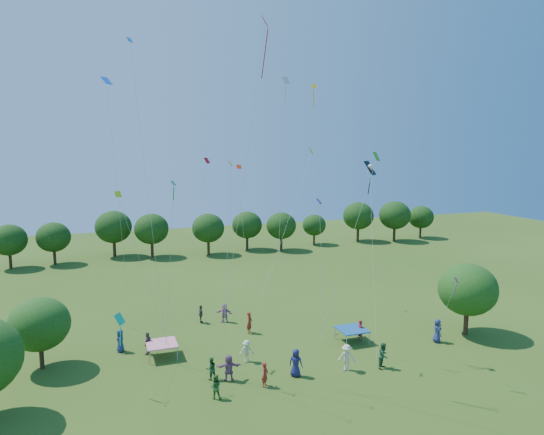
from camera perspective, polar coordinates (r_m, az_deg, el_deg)
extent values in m
cylinder|color=#422B19|center=(38.99, -25.46, -14.73)|extent=(0.31, 0.31, 1.51)
ellipsoid|color=#215117|center=(38.13, -25.69, -11.22)|extent=(4.15, 4.15, 3.73)
cylinder|color=#422B19|center=(44.41, 21.85, -11.51)|extent=(0.38, 0.38, 1.84)
ellipsoid|color=#215117|center=(43.54, 22.05, -7.85)|extent=(4.77, 4.77, 4.30)
cylinder|color=#422B19|center=(71.62, -28.40, -4.57)|extent=(0.38, 0.38, 1.87)
ellipsoid|color=#1A3F12|center=(71.10, -28.56, -2.33)|extent=(4.48, 4.48, 4.03)
cylinder|color=#422B19|center=(71.57, -24.19, -4.33)|extent=(0.38, 0.38, 1.84)
ellipsoid|color=#1A3F12|center=(71.06, -24.32, -2.12)|extent=(4.42, 4.42, 3.98)
cylinder|color=#422B19|center=(73.62, -18.04, -3.56)|extent=(0.44, 0.44, 2.14)
ellipsoid|color=#1A3F12|center=(73.06, -18.15, -1.06)|extent=(5.14, 5.14, 4.63)
cylinder|color=#422B19|center=(71.78, -13.91, -3.74)|extent=(0.42, 0.42, 2.03)
ellipsoid|color=#1A3F12|center=(71.23, -14.00, -1.32)|extent=(4.86, 4.86, 4.37)
cylinder|color=#422B19|center=(71.87, -7.48, -3.58)|extent=(0.40, 0.40, 1.96)
ellipsoid|color=#1A3F12|center=(71.34, -7.52, -1.24)|extent=(4.71, 4.71, 4.24)
cylinder|color=#422B19|center=(74.87, -2.94, -3.08)|extent=(0.39, 0.39, 1.91)
ellipsoid|color=#1A3F12|center=(74.37, -2.95, -0.88)|extent=(4.59, 4.59, 4.13)
cylinder|color=#422B19|center=(74.34, 1.09, -3.16)|extent=(0.39, 0.39, 1.89)
ellipsoid|color=#1A3F12|center=(73.84, 1.10, -0.97)|extent=(4.54, 4.54, 4.08)
cylinder|color=#422B19|center=(79.19, 4.97, -2.61)|extent=(0.33, 0.33, 1.58)
ellipsoid|color=#1A3F12|center=(78.78, 4.99, -0.89)|extent=(3.80, 3.80, 3.42)
cylinder|color=#422B19|center=(83.02, 10.06, -2.02)|extent=(0.44, 0.44, 2.13)
ellipsoid|color=#1A3F12|center=(82.53, 10.11, 0.20)|extent=(5.12, 5.12, 4.61)
cylinder|color=#422B19|center=(84.38, 14.18, -1.96)|extent=(0.45, 0.45, 2.18)
ellipsoid|color=#1A3F12|center=(83.88, 14.25, 0.27)|extent=(5.24, 5.24, 4.72)
cylinder|color=#422B19|center=(88.69, 17.05, -1.72)|extent=(0.37, 0.37, 1.81)
ellipsoid|color=#1A3F12|center=(88.29, 17.12, 0.05)|extent=(4.35, 4.35, 3.91)
cube|color=#E41A4A|center=(37.99, -12.87, -14.26)|extent=(2.20, 2.20, 0.08)
cylinder|color=#999999|center=(37.18, -14.24, -15.65)|extent=(0.05, 0.05, 1.10)
cylinder|color=#999999|center=(37.38, -11.08, -15.42)|extent=(0.05, 0.05, 1.10)
cylinder|color=#999999|center=(39.02, -14.53, -14.50)|extent=(0.05, 0.05, 1.10)
cylinder|color=#999999|center=(39.21, -11.52, -14.29)|extent=(0.05, 0.05, 1.10)
cube|color=#164E8F|center=(40.29, 9.38, -12.85)|extent=(2.20, 2.20, 0.08)
cylinder|color=#999999|center=(39.21, 8.77, -14.22)|extent=(0.05, 0.05, 1.10)
cylinder|color=#999999|center=(40.14, 11.36, -13.75)|extent=(0.05, 0.05, 1.10)
cylinder|color=#999999|center=(40.85, 7.41, -13.26)|extent=(0.05, 0.05, 1.10)
cylinder|color=#999999|center=(41.74, 9.92, -12.84)|extent=(0.05, 0.05, 1.10)
imported|color=#1C1A4E|center=(34.36, 2.82, -16.70)|extent=(1.06, 0.98, 1.92)
imported|color=maroon|center=(40.77, 10.32, -12.93)|extent=(0.52, 0.70, 1.68)
imported|color=#204C2D|center=(36.34, 12.99, -15.54)|extent=(1.02, 0.94, 1.84)
imported|color=beige|center=(36.51, -3.00, -15.42)|extent=(1.13, 0.66, 1.62)
imported|color=#433C35|center=(44.35, -8.37, -11.18)|extent=(0.50, 0.98, 1.62)
imported|color=#A25E91|center=(44.30, -5.60, -11.11)|extent=(1.61, 1.34, 1.68)
imported|color=navy|center=(39.77, -17.42, -13.66)|extent=(0.58, 0.92, 1.76)
imported|color=maroon|center=(33.07, -0.83, -17.99)|extent=(0.69, 0.73, 1.64)
imported|color=#30662B|center=(31.93, -6.68, -19.16)|extent=(0.84, 0.60, 1.53)
imported|color=beige|center=(35.50, 8.77, -15.98)|extent=(1.34, 1.07, 1.88)
imported|color=#443836|center=(38.79, -14.39, -14.14)|extent=(0.87, 1.10, 1.71)
imported|color=#915482|center=(33.92, -5.11, -17.18)|extent=(1.75, 0.87, 1.79)
imported|color=navy|center=(41.92, 18.87, -12.49)|extent=(0.66, 1.01, 1.89)
imported|color=maroon|center=(41.64, -2.66, -12.24)|extent=(0.75, 0.81, 1.83)
imported|color=#225027|center=(34.22, -7.18, -17.22)|extent=(0.79, 0.48, 1.53)
cube|color=black|center=(35.84, 11.46, 5.73)|extent=(1.30, 1.27, 1.01)
cube|color=black|center=(35.96, 11.36, 3.60)|extent=(0.07, 0.27, 1.18)
sphere|color=white|center=(35.79, 11.51, 5.88)|extent=(0.37, 0.37, 0.37)
cylinder|color=white|center=(35.80, 11.50, 5.44)|extent=(0.26, 0.52, 0.33)
cylinder|color=white|center=(35.80, 11.50, 5.44)|extent=(0.26, 0.52, 0.33)
cylinder|color=beige|center=(34.62, 11.81, -5.39)|extent=(1.51, 4.06, 12.21)
cube|color=red|center=(32.65, -0.84, 22.06)|extent=(0.64, 0.83, 0.65)
cube|color=red|center=(32.28, -0.86, 18.66)|extent=(0.29, 0.62, 2.94)
cylinder|color=beige|center=(31.44, -3.67, 2.15)|extent=(3.28, 0.20, 21.64)
cube|color=red|center=(37.69, -7.66, 6.66)|extent=(0.56, 0.58, 0.45)
cylinder|color=beige|center=(39.91, -9.40, -2.99)|extent=(2.02, 3.50, 12.97)
cube|color=yellow|center=(36.84, 4.97, 15.14)|extent=(0.43, 0.31, 0.33)
cube|color=yellow|center=(36.78, 4.92, 13.72)|extent=(0.21, 0.28, 1.31)
cylinder|color=beige|center=(36.13, 5.62, 0.34)|extent=(0.36, 1.81, 18.45)
cube|color=#D7E314|center=(32.74, -17.66, 2.63)|extent=(0.47, 0.38, 0.39)
cylinder|color=beige|center=(34.38, -14.72, -6.61)|extent=(3.10, 1.26, 10.99)
cube|color=#188742|center=(32.04, -11.52, 3.98)|extent=(0.40, 0.44, 0.29)
cube|color=#188742|center=(32.14, -11.50, 2.76)|extent=(0.11, 0.21, 0.90)
cylinder|color=beige|center=(34.08, -11.94, -6.03)|extent=(0.52, 2.35, 11.70)
cube|color=#167FE5|center=(31.99, -16.41, 19.42)|extent=(0.42, 0.42, 0.30)
cylinder|color=beige|center=(33.06, -14.22, 1.10)|extent=(1.90, 2.92, 20.37)
cube|color=#5D1686|center=(34.14, 5.56, 1.91)|extent=(0.59, 0.63, 0.40)
cylinder|color=beige|center=(35.63, 5.94, -6.53)|extent=(1.04, 0.76, 10.20)
cube|color=silver|center=(36.23, 1.63, 15.84)|extent=(0.64, 0.47, 0.51)
cube|color=silver|center=(36.17, 1.59, 14.46)|extent=(0.15, 0.24, 1.02)
cylinder|color=beige|center=(37.66, 0.99, 0.90)|extent=(0.38, 3.06, 18.72)
cube|color=#0CB888|center=(31.82, -17.48, -11.32)|extent=(0.70, 0.82, 0.64)
cube|color=#0CB888|center=(32.25, -17.40, -13.22)|extent=(0.13, 0.31, 1.36)
cylinder|color=beige|center=(34.53, -14.57, -13.17)|extent=(3.43, 4.19, 3.40)
cube|color=red|center=(41.68, -3.91, 5.97)|extent=(0.47, 0.36, 0.33)
cylinder|color=beige|center=(41.56, -3.30, -2.87)|extent=(0.30, 1.84, 12.38)
cube|color=#FBAF0D|center=(30.19, -4.91, 6.34)|extent=(0.38, 0.43, 0.31)
cylinder|color=beige|center=(31.47, -5.32, -5.85)|extent=(0.42, 0.91, 13.00)
cube|color=yellow|center=(47.86, 4.62, 7.83)|extent=(0.65, 0.72, 0.61)
cylinder|color=beige|center=(44.46, 1.58, -1.34)|extent=(7.47, 5.55, 13.62)
cube|color=#178225|center=(26.96, 12.18, 7.04)|extent=(0.37, 0.58, 0.49)
cylinder|color=beige|center=(29.49, 8.10, -6.41)|extent=(1.59, 4.65, 13.43)
cube|color=blue|center=(38.17, -18.88, 14.99)|extent=(0.88, 0.90, 0.57)
cylinder|color=beige|center=(39.18, -17.54, 0.73)|extent=(1.03, 2.08, 18.63)
cube|color=#6F1583|center=(33.52, 20.85, -6.89)|extent=(0.34, 0.47, 0.39)
cube|color=#6F1583|center=(33.73, 20.74, -8.01)|extent=(0.14, 0.20, 0.84)
cylinder|color=beige|center=(36.54, 19.68, -10.41)|extent=(2.07, 4.29, 5.54)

